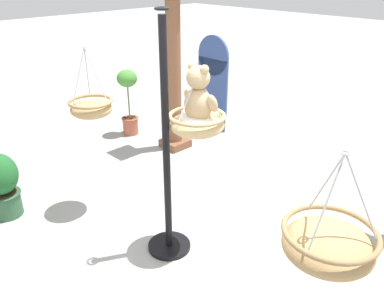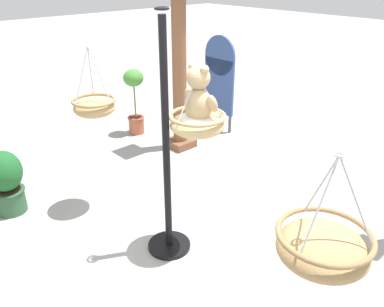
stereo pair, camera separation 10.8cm
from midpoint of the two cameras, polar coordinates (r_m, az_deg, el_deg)
The scene contains 10 objects.
ground_plane at distance 4.20m, azimuth -1.19°, elevation -13.53°, with size 40.00×40.00×0.00m, color #9E9E99.
display_pole_central at distance 3.78m, azimuth -4.42°, elevation -4.96°, with size 0.44×0.44×2.37m.
hanging_basket_with_teddy at distance 3.55m, azimuth -0.12°, elevation 4.47°, with size 0.53×0.53×0.56m.
teddy_bear at distance 3.49m, azimuth 0.17°, elevation 8.17°, with size 0.37×0.33×0.54m.
hanging_basket_left_high at distance 4.40m, azimuth -15.21°, elevation 6.51°, with size 0.48×0.48×0.76m.
hanging_basket_right_low at distance 2.66m, azimuth 18.17°, elevation -12.45°, with size 0.61×0.61×0.79m.
greenhouse_pillar_right at distance 5.93m, azimuth -3.20°, elevation 11.67°, with size 0.41×0.41×2.51m.
potted_plant_bushy_green at distance 6.70m, azimuth -9.73°, elevation 7.90°, with size 0.34×0.34×1.12m.
potted_plant_small_succulent at distance 4.97m, azimuth -26.66°, elevation -4.00°, with size 0.41×0.41×0.78m.
display_sign_board at distance 6.79m, azimuth 2.60°, elevation 11.37°, with size 0.67×0.06×1.63m.
Camera 1 is at (2.33, -2.24, 2.67)m, focal length 36.48 mm.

